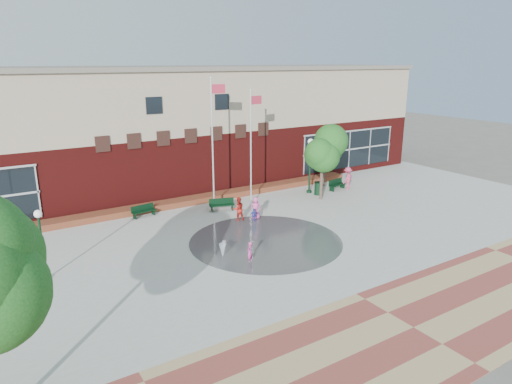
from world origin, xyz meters
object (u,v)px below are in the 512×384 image
flagpole_left (213,138)px  trash_can (318,188)px  flagpole_right (251,142)px  child_splash (250,252)px  bench_left (144,213)px

flagpole_left → trash_can: flagpole_left is taller
flagpole_left → trash_can: 9.17m
flagpole_right → child_splash: (-4.97, -7.85, -3.85)m
trash_can → child_splash: (-10.45, -7.31, 0.03)m
flagpole_left → flagpole_right: size_ratio=1.10×
flagpole_left → child_splash: flagpole_left is taller
bench_left → child_splash: size_ratio=1.50×
flagpole_right → bench_left: (-7.13, 1.53, -4.13)m
flagpole_right → bench_left: flagpole_right is taller
flagpole_left → flagpole_right: bearing=-4.7°
child_splash → flagpole_left: bearing=-143.3°
flagpole_left → trash_can: (8.01, -1.15, -4.32)m
flagpole_right → child_splash: 10.06m
flagpole_left → bench_left: 6.55m
flagpole_left → child_splash: (-2.45, -8.46, -4.29)m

